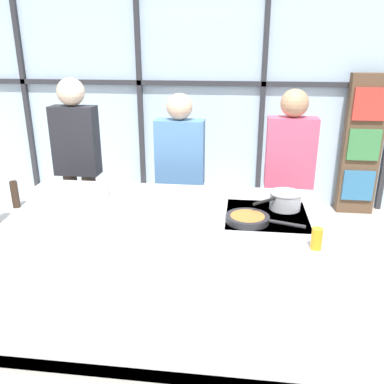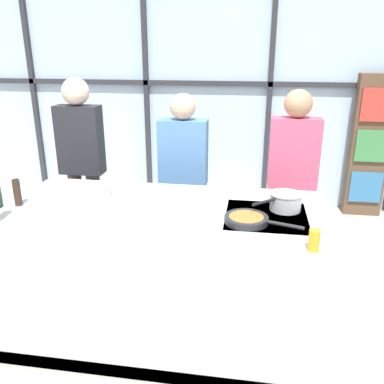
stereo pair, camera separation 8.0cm
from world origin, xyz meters
The scene contains 13 objects.
ground_plane centered at (0.00, 0.00, 0.00)m, with size 18.00×18.00×0.00m, color #ADA89E.
back_window_wall centered at (0.00, 2.70, 1.40)m, with size 6.40×0.10×2.80m.
bookshelf centered at (1.96, 2.51, 0.84)m, with size 0.43×0.19×1.68m.
demo_island centered at (0.00, 0.00, 0.47)m, with size 2.11×1.08×0.94m.
spectator_far_left centered at (-0.95, 0.96, 1.00)m, with size 0.40×0.24×1.72m.
spectator_center_left centered at (0.00, 0.96, 0.91)m, with size 0.42×0.22×1.60m.
spectator_center_right centered at (0.95, 0.96, 0.94)m, with size 0.41×0.23×1.65m.
frying_pan centered at (0.60, -0.13, 0.96)m, with size 0.48×0.27×0.04m.
saucepan centered at (0.84, 0.12, 1.00)m, with size 0.33×0.31×0.12m.
white_plate centered at (-0.50, 0.41, 0.94)m, with size 0.23×0.23×0.01m, color white.
mixing_bowl centered at (-0.52, 0.19, 0.98)m, with size 0.24×0.24×0.08m.
pepper_grinder centered at (-0.96, -0.07, 1.04)m, with size 0.05×0.05×0.21m.
juice_glass_near centered at (0.95, -0.44, 1.00)m, with size 0.06×0.06×0.12m, color orange.
Camera 1 is at (0.53, -2.46, 1.97)m, focal length 38.00 mm.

